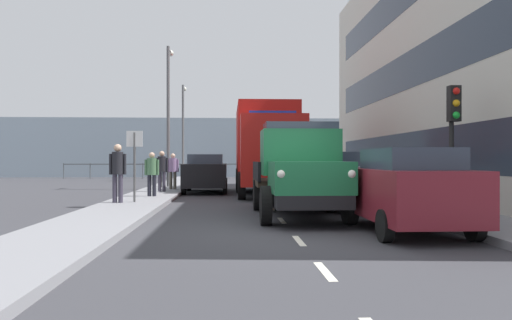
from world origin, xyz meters
TOP-DOWN VIEW (x-y plane):
  - ground_plane at (0.00, -9.07)m, footprint 80.00×80.00m
  - sidewalk_left at (-4.32, -9.07)m, footprint 2.02×38.49m
  - sidewalk_right at (4.32, -9.07)m, footprint 2.02×38.49m
  - road_centreline_markings at (0.00, -8.39)m, footprint 0.12×34.59m
  - building_terrace at (-9.08, -7.79)m, footprint 7.55×22.07m
  - sea_horizon at (0.00, -31.31)m, footprint 80.00×0.80m
  - seawall_railing at (-0.00, -27.71)m, footprint 28.08×0.08m
  - truck_vintage_green at (-0.51, -2.35)m, footprint 2.17×5.64m
  - lorry_cargo_red at (-0.31, -10.82)m, footprint 2.58×8.20m
  - car_maroon_kerbside_near at (-2.36, 0.15)m, footprint 1.85×3.90m
  - car_silver_kerbside_1 at (-2.36, -4.99)m, footprint 1.75×4.28m
  - car_red_kerbside_2 at (-2.36, -11.16)m, footprint 1.80×4.28m
  - car_black_oppositeside_0 at (2.36, -12.09)m, footprint 1.93×4.53m
  - pedestrian_strolling at (4.76, -5.30)m, footprint 0.53×0.34m
  - pedestrian_with_bag at (4.13, -7.92)m, footprint 0.53×0.34m
  - pedestrian_by_lamp at (4.13, -10.53)m, footprint 0.53×0.34m
  - pedestrian_near_railing at (3.85, -12.06)m, footprint 0.53×0.34m
  - pedestrian_couple_b at (4.56, -13.73)m, footprint 0.53×0.34m
  - traffic_light_near at (-4.35, -1.96)m, footprint 0.28×0.41m
  - lamp_post_promenade at (4.31, -14.16)m, footprint 0.32×1.14m
  - lamp_post_far at (4.48, -23.39)m, footprint 0.32×1.14m
  - street_sign at (4.28, -5.50)m, footprint 0.50×0.07m

SIDE VIEW (x-z plane):
  - ground_plane at x=0.00m, z-range 0.00..0.00m
  - road_centreline_markings at x=0.00m, z-range 0.00..0.01m
  - sidewalk_left at x=-4.32m, z-range 0.00..0.15m
  - sidewalk_right at x=4.32m, z-range 0.00..0.15m
  - car_maroon_kerbside_near at x=-2.36m, z-range 0.03..1.75m
  - car_silver_kerbside_1 at x=-2.36m, z-range 0.03..1.75m
  - car_red_kerbside_2 at x=-2.36m, z-range 0.04..1.76m
  - car_black_oppositeside_0 at x=2.36m, z-range 0.04..1.76m
  - seawall_railing at x=0.00m, z-range 0.32..1.52m
  - pedestrian_with_bag at x=4.13m, z-range 0.29..1.90m
  - pedestrian_near_railing at x=3.85m, z-range 0.29..1.90m
  - pedestrian_couple_b at x=4.56m, z-range 0.30..1.97m
  - pedestrian_by_lamp at x=4.13m, z-range 0.30..2.00m
  - truck_vintage_green at x=-0.51m, z-range -0.04..2.39m
  - pedestrian_strolling at x=4.76m, z-range 0.32..2.14m
  - street_sign at x=4.28m, z-range 0.56..2.81m
  - lorry_cargo_red at x=-0.31m, z-range 0.14..4.01m
  - traffic_light_near at x=-4.35m, z-range 0.87..4.07m
  - sea_horizon at x=0.00m, z-range 0.00..5.00m
  - lamp_post_far at x=4.48m, z-range 0.77..7.22m
  - lamp_post_promenade at x=4.31m, z-range 0.78..7.71m
  - building_terrace at x=-9.08m, z-range 0.00..10.27m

